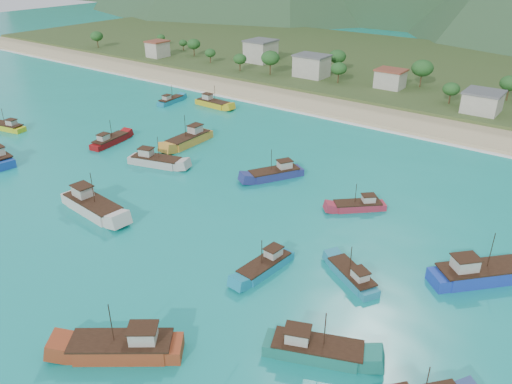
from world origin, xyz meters
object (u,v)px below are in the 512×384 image
Objects in this scene: boat_29 at (275,174)px; boat_17 at (156,161)px; boat_22 at (171,101)px; boat_6 at (479,274)px; boat_26 at (124,348)px; boat_10 at (352,277)px; boat_20 at (315,350)px; boat_8 at (92,206)px; boat_27 at (265,266)px; boat_28 at (110,141)px; boat_0 at (189,140)px; boat_11 at (213,104)px; boat_23 at (8,127)px; boat_5 at (358,206)px.

boat_17 is at bearing 52.33° from boat_29.
boat_22 is at bearing -154.83° from boat_17.
boat_26 is at bearing -83.62° from boat_6.
boat_20 is (3.02, -15.17, 0.23)m from boat_10.
boat_8 is 1.13× the size of boat_26.
boat_27 is (33.86, 3.59, -0.43)m from boat_8.
boat_27 is 0.96× the size of boat_28.
boat_0 reaches higher than boat_27.
boat_28 is (-14.62, -10.89, -0.29)m from boat_0.
boat_20 is at bearing 87.88° from boat_8.
boat_10 is at bearing -34.91° from boat_22.
boat_17 is at bearing -17.69° from boat_27.
boat_22 is at bearing 90.37° from boat_10.
boat_29 is (-41.39, 11.25, -0.24)m from boat_6.
boat_11 is (-82.89, 40.64, -0.25)m from boat_6.
boat_20 is at bearing 47.43° from boat_17.
boat_10 is at bearing 168.86° from boat_20.
boat_28 is (0.34, -36.67, -0.10)m from boat_11.
boat_8 reaches higher than boat_0.
boat_0 is 69.81m from boat_20.
boat_23 is at bearing -29.96° from boat_11.
boat_22 reaches higher than boat_5.
boat_5 is at bearing 53.65° from boat_10.
boat_11 is (-68.98, 50.86, 0.19)m from boat_10.
boat_8 reaches higher than boat_17.
boat_17 is at bearing 106.95° from boat_10.
boat_20 reaches higher than boat_22.
boat_29 reaches higher than boat_23.
boat_26 reaches higher than boat_27.
boat_20 is 1.16× the size of boat_23.
boat_5 is 45.94m from boat_8.
boat_8 is 1.20× the size of boat_20.
boat_22 is at bearing -157.69° from boat_6.
boat_8 is 33.05m from boat_28.
boat_6 is 1.06× the size of boat_20.
boat_28 is at bearing 40.30° from boat_29.
boat_29 is at bearing -162.64° from boat_20.
boat_8 is at bearing 21.45° from boat_26.
boat_27 is at bearing -41.46° from boat_22.
boat_0 is 34.40m from boat_22.
boat_6 reaches higher than boat_26.
boat_5 is at bearing 171.45° from boat_0.
boat_6 reaches higher than boat_10.
boat_6 is at bearing 166.43° from boat_0.
boat_6 is 92.31m from boat_11.
boat_22 is (-12.13, -4.59, -0.20)m from boat_11.
boat_17 is at bearing -138.40° from boat_6.
boat_22 is at bearing -67.46° from boat_11.
boat_10 is 15.47m from boat_20.
boat_5 is at bearing -158.89° from boat_6.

